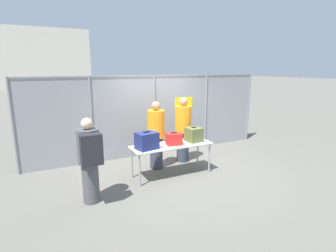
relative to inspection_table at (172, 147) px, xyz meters
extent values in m
plane|color=#605E56|center=(0.29, 0.19, -0.69)|extent=(120.00, 120.00, 0.00)
cylinder|color=gray|center=(-3.25, 1.65, 0.46)|extent=(0.07, 0.07, 2.30)
cylinder|color=gray|center=(-1.48, 1.65, 0.46)|extent=(0.07, 0.07, 2.30)
cylinder|color=gray|center=(0.29, 1.65, 0.46)|extent=(0.07, 0.07, 2.30)
cylinder|color=gray|center=(2.06, 1.65, 0.46)|extent=(0.07, 0.07, 2.30)
cylinder|color=gray|center=(3.83, 1.65, 0.46)|extent=(0.07, 0.07, 2.30)
cube|color=gray|center=(0.29, 1.65, 0.46)|extent=(7.09, 0.01, 2.30)
cube|color=gray|center=(0.29, 1.65, 1.58)|extent=(7.09, 0.04, 0.04)
cube|color=yellow|center=(1.25, 1.64, 0.74)|extent=(0.60, 0.01, 0.40)
cube|color=silver|center=(0.00, 0.00, 0.05)|extent=(1.90, 0.63, 0.02)
cylinder|color=#99999E|center=(-0.89, -0.26, -0.32)|extent=(0.04, 0.04, 0.72)
cylinder|color=#99999E|center=(0.89, -0.26, -0.32)|extent=(0.04, 0.04, 0.72)
cylinder|color=#99999E|center=(-0.89, 0.26, -0.32)|extent=(0.04, 0.04, 0.72)
cylinder|color=#99999E|center=(0.89, 0.26, -0.32)|extent=(0.04, 0.04, 0.72)
cube|color=navy|center=(-0.64, -0.06, 0.25)|extent=(0.50, 0.42, 0.37)
cube|color=black|center=(-0.64, -0.06, 0.45)|extent=(0.16, 0.05, 0.02)
cube|color=red|center=(0.04, -0.03, 0.20)|extent=(0.39, 0.32, 0.27)
cube|color=black|center=(0.04, -0.03, 0.35)|extent=(0.14, 0.05, 0.02)
cube|color=#566033|center=(0.59, -0.01, 0.23)|extent=(0.37, 0.37, 0.34)
cube|color=black|center=(0.59, -0.01, 0.41)|extent=(0.14, 0.03, 0.02)
cylinder|color=#4C4C51|center=(-1.94, -0.46, -0.30)|extent=(0.31, 0.31, 0.77)
cylinder|color=#4C4C51|center=(-1.94, -0.46, 0.40)|extent=(0.40, 0.40, 0.64)
sphere|color=beige|center=(-1.94, -0.46, 0.83)|extent=(0.21, 0.21, 0.21)
cube|color=#232328|center=(-1.94, -0.78, 0.44)|extent=(0.36, 0.22, 0.54)
cylinder|color=#383D4C|center=(-0.14, 0.57, -0.28)|extent=(0.32, 0.32, 0.81)
cylinder|color=orange|center=(-0.14, 0.57, 0.46)|extent=(0.42, 0.42, 0.67)
sphere|color=#A57A5B|center=(-0.14, 0.57, 0.90)|extent=(0.22, 0.22, 0.22)
cylinder|color=#383D4C|center=(0.71, 0.72, -0.28)|extent=(0.33, 0.33, 0.82)
cylinder|color=orange|center=(0.71, 0.72, 0.48)|extent=(0.43, 0.43, 0.69)
sphere|color=#A57A5B|center=(0.71, 0.72, 0.93)|extent=(0.22, 0.22, 0.22)
cube|color=white|center=(2.27, 3.16, -0.27)|extent=(3.16, 1.27, 0.49)
sphere|color=black|center=(1.72, 2.47, -0.38)|extent=(0.61, 0.61, 0.61)
sphere|color=black|center=(1.72, 3.85, -0.38)|extent=(0.61, 0.61, 0.61)
cylinder|color=#59595B|center=(0.14, 3.16, -0.47)|extent=(1.10, 0.06, 0.06)
cube|color=beige|center=(-1.93, 36.42, 2.88)|extent=(11.19, 13.46, 7.13)
camera|label=1|loc=(-2.66, -5.19, 1.80)|focal=28.00mm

